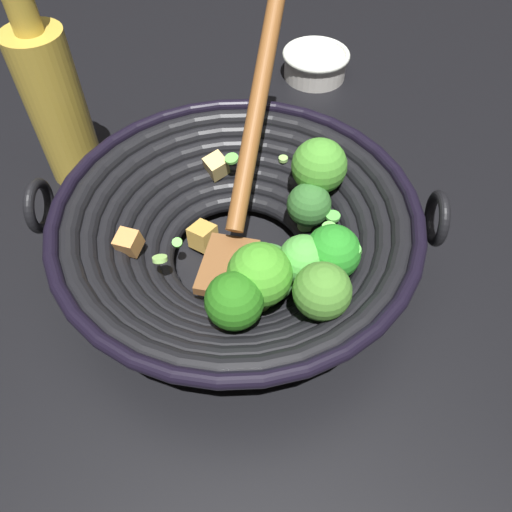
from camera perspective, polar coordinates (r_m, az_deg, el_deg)
ground_plane at (r=0.54m, az=-2.02°, el=-1.04°), size 4.00×4.00×0.00m
wok at (r=0.50m, az=-1.69°, el=2.91°), size 0.36×0.36×0.23m
cooking_oil_bottle at (r=0.63m, az=-21.86°, el=15.80°), size 0.06×0.06×0.24m
prep_bowl at (r=0.81m, az=6.79°, el=21.01°), size 0.10×0.10×0.04m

